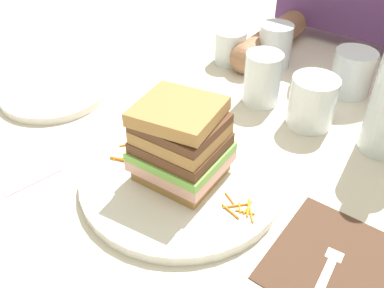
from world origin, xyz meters
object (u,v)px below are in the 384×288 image
at_px(empty_tumbler_0, 262,79).
at_px(empty_tumbler_3, 230,47).
at_px(napkin_dark, 333,260).
at_px(napkin_pink, 21,167).
at_px(empty_tumbler_1, 275,46).
at_px(empty_tumbler_2, 352,73).
at_px(side_plate, 54,92).
at_px(sandwich, 179,145).
at_px(juice_glass, 312,104).
at_px(knife, 93,136).
at_px(main_plate, 180,180).
at_px(fork, 327,271).

relative_size(empty_tumbler_0, empty_tumbler_3, 1.38).
xyz_separation_m(napkin_dark, napkin_pink, (-0.45, -0.12, -0.00)).
height_order(empty_tumbler_1, empty_tumbler_3, empty_tumbler_1).
bearing_deg(empty_tumbler_0, napkin_pink, -117.61).
distance_m(empty_tumbler_1, empty_tumbler_2, 0.17).
relative_size(side_plate, napkin_pink, 2.15).
bearing_deg(sandwich, juice_glass, 71.30).
bearing_deg(knife, napkin_pink, -103.45).
relative_size(sandwich, knife, 0.63).
relative_size(main_plate, empty_tumbler_1, 3.25).
bearing_deg(knife, napkin_dark, 0.18).
distance_m(sandwich, empty_tumbler_2, 0.41).
xyz_separation_m(napkin_dark, empty_tumbler_1, (-0.30, 0.40, 0.04)).
height_order(napkin_dark, empty_tumbler_2, empty_tumbler_2).
relative_size(main_plate, side_plate, 1.47).
height_order(knife, napkin_pink, same).
distance_m(knife, empty_tumbler_1, 0.42).
bearing_deg(fork, napkin_dark, 94.63).
bearing_deg(napkin_dark, sandwich, -178.66).
relative_size(napkin_dark, fork, 0.99).
relative_size(juice_glass, empty_tumbler_1, 0.98).
xyz_separation_m(fork, juice_glass, (-0.15, 0.27, 0.04)).
relative_size(napkin_dark, juice_glass, 1.86).
height_order(napkin_dark, knife, same).
relative_size(fork, side_plate, 0.83).
distance_m(juice_glass, napkin_pink, 0.48).
distance_m(juice_glass, side_plate, 0.47).
bearing_deg(empty_tumbler_0, knife, -123.19).
relative_size(sandwich, napkin_dark, 0.76).
distance_m(sandwich, juice_glass, 0.27).
distance_m(side_plate, napkin_pink, 0.21).
xyz_separation_m(main_plate, empty_tumbler_0, (-0.02, 0.27, 0.04)).
bearing_deg(empty_tumbler_0, empty_tumbler_1, 109.14).
height_order(empty_tumbler_2, napkin_pink, empty_tumbler_2).
bearing_deg(fork, empty_tumbler_0, 131.61).
height_order(fork, empty_tumbler_1, empty_tumbler_1).
relative_size(napkin_dark, empty_tumbler_1, 1.83).
xyz_separation_m(napkin_dark, empty_tumbler_2, (-0.13, 0.39, 0.04)).
height_order(empty_tumbler_3, napkin_pink, empty_tumbler_3).
xyz_separation_m(empty_tumbler_0, side_plate, (-0.32, -0.21, -0.04)).
distance_m(empty_tumbler_0, empty_tumbler_2, 0.18).
bearing_deg(napkin_pink, side_plate, 126.74).
xyz_separation_m(knife, side_plate, (-0.15, 0.05, 0.01)).
bearing_deg(juice_glass, side_plate, -154.67).
bearing_deg(sandwich, empty_tumbler_3, 112.09).
height_order(main_plate, side_plate, main_plate).
xyz_separation_m(main_plate, side_plate, (-0.34, 0.05, -0.00)).
bearing_deg(sandwich, fork, -4.12).
relative_size(napkin_dark, empty_tumbler_2, 1.93).
bearing_deg(empty_tumbler_2, juice_glass, -96.88).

